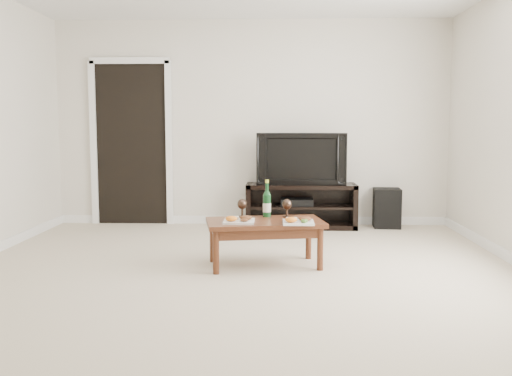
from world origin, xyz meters
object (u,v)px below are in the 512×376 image
(coffee_table, at_px, (265,243))
(media_console, at_px, (301,206))
(television, at_px, (301,158))
(subwoofer, at_px, (387,208))

(coffee_table, bearing_deg, media_console, 78.11)
(television, height_order, coffee_table, television)
(television, bearing_deg, coffee_table, -99.19)
(media_console, height_order, coffee_table, media_console)
(television, distance_m, subwoofer, 1.24)
(coffee_table, bearing_deg, subwoofer, 53.71)
(subwoofer, height_order, coffee_table, subwoofer)
(subwoofer, xyz_separation_m, coffee_table, (-1.49, -2.03, -0.03))
(media_console, xyz_separation_m, coffee_table, (-0.42, -1.97, -0.07))
(television, xyz_separation_m, subwoofer, (1.08, 0.06, -0.62))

